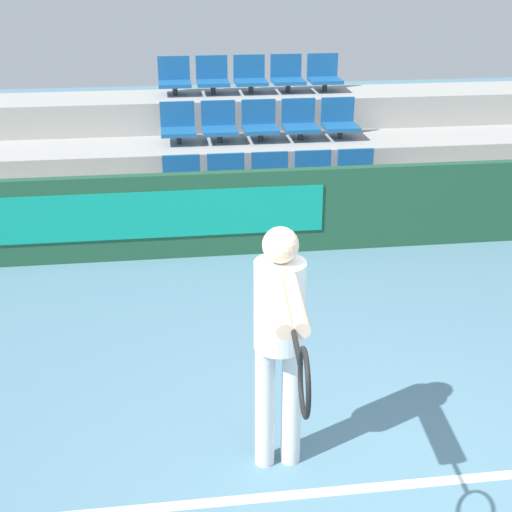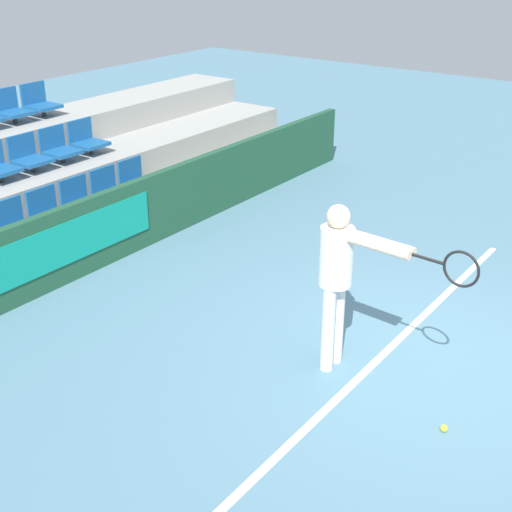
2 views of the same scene
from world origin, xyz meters
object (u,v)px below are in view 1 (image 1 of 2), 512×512
object	(u,v)px
stadium_chair_4	(357,175)
stadium_chair_6	(219,125)
stadium_chair_13	(287,76)
tennis_player	(280,330)
stadium_chair_5	(178,126)
stadium_chair_7	(260,123)
stadium_chair_9	(339,121)
stadium_chair_3	(315,176)
stadium_chair_8	(300,122)
stadium_chair_10	(174,78)
stadium_chair_12	(250,77)
stadium_chair_1	(227,180)
stadium_chair_14	(324,75)
stadium_chair_11	(213,78)
stadium_chair_0	(182,182)
stadium_chair_2	(271,178)

from	to	relation	value
stadium_chair_4	stadium_chair_6	bearing A→B (deg)	147.55
stadium_chair_13	tennis_player	world-z (taller)	stadium_chair_13
stadium_chair_4	tennis_player	distance (m)	4.68
stadium_chair_5	stadium_chair_7	xyz separation A→B (m)	(1.06, 0.00, 0.00)
stadium_chair_5	stadium_chair_4	bearing A→B (deg)	-25.49
stadium_chair_4	stadium_chair_9	world-z (taller)	stadium_chair_9
stadium_chair_3	stadium_chair_13	bearing A→B (deg)	90.00
stadium_chair_8	tennis_player	world-z (taller)	tennis_player
stadium_chair_10	tennis_player	xyz separation A→B (m)	(0.46, -6.38, -0.45)
stadium_chair_3	stadium_chair_12	size ratio (longest dim) A/B	1.00
stadium_chair_7	stadium_chair_9	size ratio (longest dim) A/B	1.00
stadium_chair_12	stadium_chair_13	bearing A→B (deg)	0.00
stadium_chair_1	stadium_chair_9	xyz separation A→B (m)	(1.60, 1.01, 0.43)
stadium_chair_10	stadium_chair_14	world-z (taller)	same
stadium_chair_11	stadium_chair_14	bearing A→B (deg)	0.00
stadium_chair_5	stadium_chair_8	size ratio (longest dim) A/B	1.00
stadium_chair_11	tennis_player	xyz separation A→B (m)	(-0.07, -6.38, -0.45)
stadium_chair_4	stadium_chair_8	bearing A→B (deg)	117.67
stadium_chair_7	tennis_player	bearing A→B (deg)	-96.43
stadium_chair_1	stadium_chair_6	distance (m)	1.10
stadium_chair_0	stadium_chair_4	size ratio (longest dim) A/B	1.00
stadium_chair_2	stadium_chair_5	xyz separation A→B (m)	(-1.06, 1.01, 0.43)
stadium_chair_0	stadium_chair_13	size ratio (longest dim) A/B	1.00
stadium_chair_0	stadium_chair_14	bearing A→B (deg)	43.64
stadium_chair_3	stadium_chair_5	distance (m)	1.94
stadium_chair_6	tennis_player	xyz separation A→B (m)	(-0.07, -5.37, -0.02)
stadium_chair_1	stadium_chair_13	distance (m)	2.45
stadium_chair_2	stadium_chair_13	world-z (taller)	stadium_chair_13
stadium_chair_3	tennis_player	size ratio (longest dim) A/B	0.30
stadium_chair_12	tennis_player	bearing A→B (deg)	-95.42
stadium_chair_6	stadium_chair_8	size ratio (longest dim) A/B	1.00
stadium_chair_2	stadium_chair_4	bearing A→B (deg)	0.00
stadium_chair_5	stadium_chair_2	bearing A→B (deg)	-43.64
stadium_chair_8	stadium_chair_1	bearing A→B (deg)	-136.36
stadium_chair_7	stadium_chair_12	size ratio (longest dim) A/B	1.00
stadium_chair_12	stadium_chair_13	size ratio (longest dim) A/B	1.00
stadium_chair_7	stadium_chair_12	world-z (taller)	stadium_chair_12
stadium_chair_1	stadium_chair_6	bearing A→B (deg)	90.00
stadium_chair_6	stadium_chair_9	distance (m)	1.60
stadium_chair_0	stadium_chair_9	world-z (taller)	stadium_chair_9
stadium_chair_10	stadium_chair_13	bearing A→B (deg)	0.00
stadium_chair_14	tennis_player	bearing A→B (deg)	-104.66
stadium_chair_3	stadium_chair_12	distance (m)	2.27
stadium_chair_10	stadium_chair_1	bearing A→B (deg)	-75.31
stadium_chair_8	stadium_chair_13	bearing A→B (deg)	90.00
stadium_chair_6	stadium_chair_8	xyz separation A→B (m)	(1.06, 0.00, 0.00)
stadium_chair_5	stadium_chair_13	distance (m)	1.94
stadium_chair_3	stadium_chair_14	world-z (taller)	stadium_chair_14
stadium_chair_3	stadium_chair_8	size ratio (longest dim) A/B	1.00
stadium_chair_8	stadium_chair_9	world-z (taller)	same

